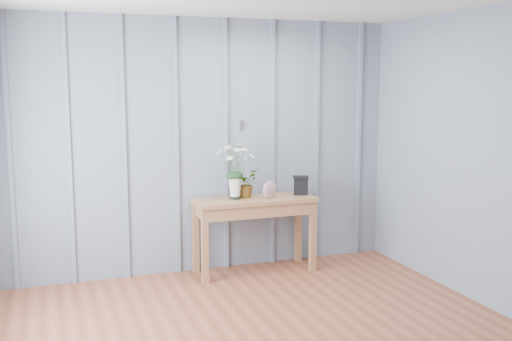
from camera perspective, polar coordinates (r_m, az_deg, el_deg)
name	(u,v)px	position (r m, az deg, el deg)	size (l,w,h in m)	color
room_shell	(244,68)	(4.62, -1.18, 9.76)	(4.00, 4.50, 2.50)	gray
sideboard	(254,209)	(5.92, -0.16, -3.71)	(1.20, 0.45, 0.75)	#91633C
daisy_vase	(235,161)	(5.77, -2.03, 0.88)	(0.42, 0.32, 0.60)	black
spider_plant	(245,183)	(5.92, -1.04, -1.22)	(0.25, 0.22, 0.28)	#163217
felt_disc_vessel	(270,190)	(5.86, 1.32, -1.82)	(0.18, 0.05, 0.18)	#924966
carved_box	(301,185)	(6.07, 4.29, -1.40)	(0.19, 0.16, 0.19)	black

